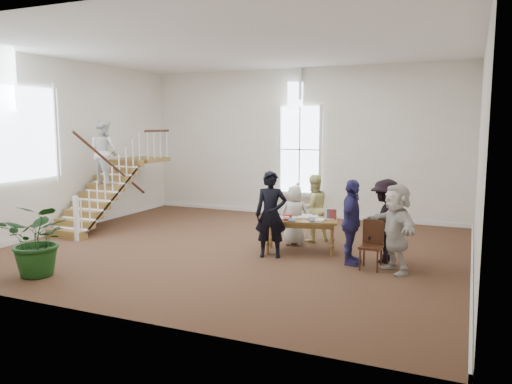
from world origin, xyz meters
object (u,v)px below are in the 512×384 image
at_px(library_table, 301,223).
at_px(woman_cluster_b, 385,221).
at_px(woman_cluster_c, 396,228).
at_px(floor_plant, 39,240).
at_px(woman_cluster_a, 351,222).
at_px(side_chair, 372,242).
at_px(person_yellow, 313,208).
at_px(elderly_woman, 295,215).
at_px(police_officer, 271,214).

height_order(library_table, woman_cluster_b, woman_cluster_b).
relative_size(woman_cluster_b, woman_cluster_c, 1.00).
xyz_separation_m(library_table, floor_plant, (-3.91, -3.61, 0.03)).
relative_size(woman_cluster_a, woman_cluster_c, 1.01).
distance_m(library_table, side_chair, 1.82).
distance_m(person_yellow, woman_cluster_c, 2.86).
xyz_separation_m(elderly_woman, floor_plant, (-3.56, -4.22, -0.01)).
xyz_separation_m(police_officer, side_chair, (2.14, -0.02, -0.39)).
xyz_separation_m(library_table, person_yellow, (-0.05, 1.10, 0.15)).
distance_m(library_table, elderly_woman, 0.70).
bearing_deg(woman_cluster_b, side_chair, 6.92).
bearing_deg(elderly_woman, woman_cluster_c, 138.89).
distance_m(woman_cluster_a, woman_cluster_b, 0.75).
bearing_deg(elderly_woman, woman_cluster_b, 149.73).
distance_m(police_officer, side_chair, 2.17).
distance_m(person_yellow, woman_cluster_a, 2.08).
xyz_separation_m(library_table, police_officer, (-0.45, -0.65, 0.26)).
xyz_separation_m(police_officer, person_yellow, (0.40, 1.75, -0.11)).
relative_size(library_table, woman_cluster_c, 1.01).
relative_size(elderly_woman, floor_plant, 1.02).
xyz_separation_m(elderly_woman, woman_cluster_b, (2.19, -0.68, 0.15)).
bearing_deg(library_table, woman_cluster_b, -16.81).
bearing_deg(woman_cluster_b, person_yellow, -100.38).
relative_size(woman_cluster_c, floor_plant, 1.24).
height_order(person_yellow, woman_cluster_b, woman_cluster_b).
bearing_deg(woman_cluster_a, woman_cluster_b, -54.13).
bearing_deg(floor_plant, police_officer, 40.65).
xyz_separation_m(elderly_woman, person_yellow, (0.30, 0.50, 0.11)).
distance_m(police_officer, person_yellow, 1.80).
distance_m(person_yellow, side_chair, 2.50).
xyz_separation_m(woman_cluster_a, woman_cluster_c, (0.90, -0.20, -0.01)).
distance_m(elderly_woman, person_yellow, 0.59).
distance_m(woman_cluster_c, side_chair, 0.56).
bearing_deg(woman_cluster_c, elderly_woman, -156.28).
height_order(library_table, elderly_woman, elderly_woman).
distance_m(elderly_woman, woman_cluster_b, 2.30).
relative_size(police_officer, floor_plant, 1.34).
distance_m(police_officer, woman_cluster_c, 2.60).
bearing_deg(elderly_woman, police_officer, 72.43).
bearing_deg(side_chair, floor_plant, -150.17).
xyz_separation_m(police_officer, woman_cluster_b, (2.29, 0.57, -0.06)).
distance_m(woman_cluster_a, woman_cluster_c, 0.92).
xyz_separation_m(person_yellow, floor_plant, (-3.86, -4.72, -0.12)).
xyz_separation_m(library_table, side_chair, (1.69, -0.67, -0.13)).
height_order(elderly_woman, woman_cluster_c, woman_cluster_c).
bearing_deg(floor_plant, elderly_woman, 49.86).
xyz_separation_m(library_table, woman_cluster_b, (1.84, -0.08, 0.19)).
height_order(police_officer, woman_cluster_a, police_officer).
xyz_separation_m(woman_cluster_b, floor_plant, (-5.75, -3.54, -0.17)).
bearing_deg(woman_cluster_c, side_chair, -136.06).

